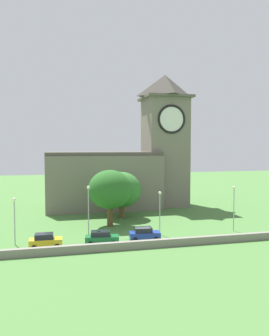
{
  "coord_description": "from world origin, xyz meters",
  "views": [
    {
      "loc": [
        -12.52,
        -45.71,
        12.57
      ],
      "look_at": [
        1.18,
        9.52,
        9.09
      ],
      "focal_mm": 36.87,
      "sensor_mm": 36.0,
      "label": 1
    }
  ],
  "objects_px": {
    "car_yellow": "(45,241)",
    "streetlamp_west_mid": "(88,204)",
    "streetlamp_west_end": "(14,213)",
    "streetlamp_central": "(160,205)",
    "streetlamp_east_mid": "(234,201)",
    "church": "(127,164)",
    "car_blue": "(144,234)",
    "tree_riverside_east": "(121,190)",
    "car_green": "(102,238)",
    "tree_churchyard": "(110,190)"
  },
  "relations": [
    {
      "from": "car_green",
      "to": "streetlamp_west_mid",
      "type": "distance_m",
      "value": 4.96
    },
    {
      "from": "car_blue",
      "to": "streetlamp_west_end",
      "type": "bearing_deg",
      "value": 173.49
    },
    {
      "from": "church",
      "to": "streetlamp_central",
      "type": "height_order",
      "value": "church"
    },
    {
      "from": "car_yellow",
      "to": "tree_churchyard",
      "type": "relative_size",
      "value": 0.45
    },
    {
      "from": "streetlamp_central",
      "to": "tree_riverside_east",
      "type": "bearing_deg",
      "value": 102.13
    },
    {
      "from": "car_blue",
      "to": "streetlamp_west_end",
      "type": "relative_size",
      "value": 0.7
    },
    {
      "from": "streetlamp_west_mid",
      "to": "car_yellow",
      "type": "bearing_deg",
      "value": -156.5
    },
    {
      "from": "car_green",
      "to": "church",
      "type": "bearing_deg",
      "value": 70.56
    },
    {
      "from": "car_green",
      "to": "car_blue",
      "type": "bearing_deg",
      "value": 4.64
    },
    {
      "from": "streetlamp_west_end",
      "to": "streetlamp_west_mid",
      "type": "xyz_separation_m",
      "value": [
        9.46,
        0.18,
        0.73
      ]
    },
    {
      "from": "car_blue",
      "to": "tree_riverside_east",
      "type": "distance_m",
      "value": 15.97
    },
    {
      "from": "tree_churchyard",
      "to": "streetlamp_west_end",
      "type": "bearing_deg",
      "value": -151.38
    },
    {
      "from": "church",
      "to": "streetlamp_east_mid",
      "type": "height_order",
      "value": "church"
    },
    {
      "from": "streetlamp_west_end",
      "to": "tree_churchyard",
      "type": "distance_m",
      "value": 15.67
    },
    {
      "from": "tree_riverside_east",
      "to": "streetlamp_central",
      "type": "bearing_deg",
      "value": -77.87
    },
    {
      "from": "church",
      "to": "tree_churchyard",
      "type": "distance_m",
      "value": 18.62
    },
    {
      "from": "car_blue",
      "to": "streetlamp_west_mid",
      "type": "relative_size",
      "value": 0.58
    },
    {
      "from": "car_blue",
      "to": "streetlamp_west_end",
      "type": "xyz_separation_m",
      "value": [
        -16.71,
        1.91,
        3.25
      ]
    },
    {
      "from": "car_yellow",
      "to": "car_green",
      "type": "bearing_deg",
      "value": -0.86
    },
    {
      "from": "car_yellow",
      "to": "tree_churchyard",
      "type": "distance_m",
      "value": 14.71
    },
    {
      "from": "car_blue",
      "to": "tree_riverside_east",
      "type": "bearing_deg",
      "value": 89.72
    },
    {
      "from": "tree_riverside_east",
      "to": "tree_churchyard",
      "type": "bearing_deg",
      "value": -117.14
    },
    {
      "from": "streetlamp_west_end",
      "to": "streetlamp_east_mid",
      "type": "bearing_deg",
      "value": -0.39
    },
    {
      "from": "church",
      "to": "car_blue",
      "type": "relative_size",
      "value": 7.02
    },
    {
      "from": "car_yellow",
      "to": "car_blue",
      "type": "xyz_separation_m",
      "value": [
        12.9,
        0.37,
        -0.01
      ]
    },
    {
      "from": "car_yellow",
      "to": "streetlamp_west_mid",
      "type": "height_order",
      "value": "streetlamp_west_mid"
    },
    {
      "from": "streetlamp_west_end",
      "to": "streetlamp_east_mid",
      "type": "distance_m",
      "value": 31.03
    },
    {
      "from": "car_blue",
      "to": "tree_riverside_east",
      "type": "height_order",
      "value": "tree_riverside_east"
    },
    {
      "from": "car_green",
      "to": "tree_churchyard",
      "type": "bearing_deg",
      "value": 74.05
    },
    {
      "from": "car_blue",
      "to": "tree_churchyard",
      "type": "distance_m",
      "value": 11.02
    },
    {
      "from": "car_green",
      "to": "streetlamp_central",
      "type": "xyz_separation_m",
      "value": [
        8.76,
        2.69,
        3.38
      ]
    },
    {
      "from": "streetlamp_central",
      "to": "streetlamp_east_mid",
      "type": "relative_size",
      "value": 0.93
    },
    {
      "from": "church",
      "to": "streetlamp_central",
      "type": "bearing_deg",
      "value": -91.75
    },
    {
      "from": "car_green",
      "to": "streetlamp_west_mid",
      "type": "bearing_deg",
      "value": 118.61
    },
    {
      "from": "streetlamp_west_mid",
      "to": "streetlamp_east_mid",
      "type": "xyz_separation_m",
      "value": [
        21.56,
        -0.39,
        -0.34
      ]
    },
    {
      "from": "streetlamp_west_end",
      "to": "tree_riverside_east",
      "type": "relative_size",
      "value": 0.75
    },
    {
      "from": "church",
      "to": "car_yellow",
      "type": "relative_size",
      "value": 7.38
    },
    {
      "from": "tree_churchyard",
      "to": "tree_riverside_east",
      "type": "height_order",
      "value": "tree_churchyard"
    },
    {
      "from": "car_blue",
      "to": "car_green",
      "type": "bearing_deg",
      "value": -175.36
    },
    {
      "from": "car_yellow",
      "to": "tree_riverside_east",
      "type": "xyz_separation_m",
      "value": [
        12.97,
        15.8,
        4.09
      ]
    },
    {
      "from": "church",
      "to": "streetlamp_west_mid",
      "type": "xyz_separation_m",
      "value": [
        -10.9,
        -24.36,
        -4.19
      ]
    },
    {
      "from": "car_green",
      "to": "tree_riverside_east",
      "type": "xyz_separation_m",
      "value": [
        5.92,
        15.91,
        4.12
      ]
    },
    {
      "from": "church",
      "to": "car_yellow",
      "type": "bearing_deg",
      "value": -121.69
    },
    {
      "from": "streetlamp_central",
      "to": "car_yellow",
      "type": "bearing_deg",
      "value": -170.71
    },
    {
      "from": "car_yellow",
      "to": "car_blue",
      "type": "distance_m",
      "value": 12.9
    },
    {
      "from": "car_yellow",
      "to": "streetlamp_central",
      "type": "height_order",
      "value": "streetlamp_central"
    },
    {
      "from": "car_green",
      "to": "car_yellow",
      "type": "bearing_deg",
      "value": 179.14
    },
    {
      "from": "car_yellow",
      "to": "streetlamp_west_mid",
      "type": "relative_size",
      "value": 0.55
    },
    {
      "from": "streetlamp_west_mid",
      "to": "tree_riverside_east",
      "type": "bearing_deg",
      "value": 61.25
    },
    {
      "from": "church",
      "to": "car_green",
      "type": "height_order",
      "value": "church"
    }
  ]
}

